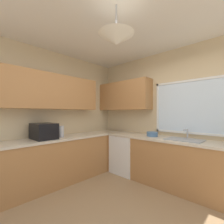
% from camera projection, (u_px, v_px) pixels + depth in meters
% --- Properties ---
extents(room_shell, '(4.01, 3.72, 2.75)m').
position_uv_depth(room_shell, '(102.00, 85.00, 2.85)').
color(room_shell, beige).
rests_on(room_shell, ground_plane).
extents(counter_run_left, '(0.65, 3.33, 0.89)m').
position_uv_depth(counter_run_left, '(53.00, 161.00, 3.01)').
color(counter_run_left, '#AD7542').
rests_on(counter_run_left, ground_plane).
extents(counter_run_back, '(3.10, 0.65, 0.89)m').
position_uv_depth(counter_run_back, '(180.00, 164.00, 2.82)').
color(counter_run_back, '#AD7542').
rests_on(counter_run_back, ground_plane).
extents(dishwasher, '(0.60, 0.60, 0.84)m').
position_uv_depth(dishwasher, '(127.00, 154.00, 3.61)').
color(dishwasher, white).
rests_on(dishwasher, ground_plane).
extents(microwave, '(0.48, 0.36, 0.29)m').
position_uv_depth(microwave, '(44.00, 131.00, 2.87)').
color(microwave, black).
rests_on(microwave, counter_run_left).
extents(kettle, '(0.11, 0.11, 0.23)m').
position_uv_depth(kettle, '(61.00, 131.00, 3.10)').
color(kettle, '#B7B7BC').
rests_on(kettle, counter_run_left).
extents(sink_assembly, '(0.60, 0.40, 0.19)m').
position_uv_depth(sink_assembly, '(185.00, 139.00, 2.77)').
color(sink_assembly, '#9EA0A5').
rests_on(sink_assembly, counter_run_back).
extents(bowl, '(0.22, 0.22, 0.09)m').
position_uv_depth(bowl, '(152.00, 134.00, 3.20)').
color(bowl, '#4C7099').
rests_on(bowl, counter_run_back).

